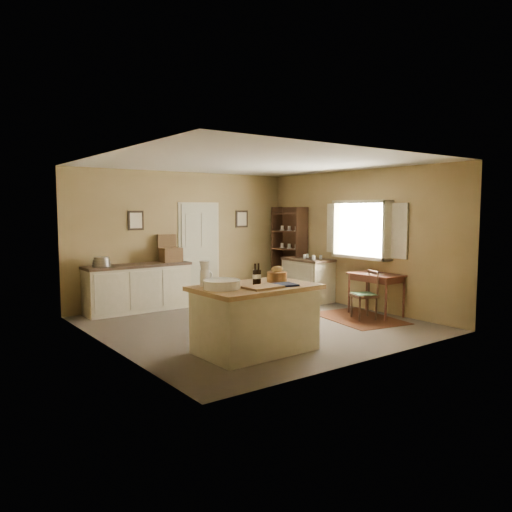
{
  "coord_description": "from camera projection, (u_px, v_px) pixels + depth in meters",
  "views": [
    {
      "loc": [
        -4.93,
        -6.68,
        1.94
      ],
      "look_at": [
        0.06,
        0.07,
        1.15
      ],
      "focal_mm": 35.0,
      "sensor_mm": 36.0,
      "label": 1
    }
  ],
  "objects": [
    {
      "name": "ground",
      "position": [
        255.0,
        324.0,
        8.44
      ],
      "size": [
        5.0,
        5.0,
        0.0
      ],
      "primitive_type": "plane",
      "color": "brown",
      "rests_on": "ground"
    },
    {
      "name": "wall_right",
      "position": [
        358.0,
        239.0,
        9.8
      ],
      "size": [
        0.1,
        5.0,
        2.7
      ],
      "primitive_type": "cube",
      "color": "#8F794F",
      "rests_on": "ground"
    },
    {
      "name": "window",
      "position": [
        363.0,
        229.0,
        9.57
      ],
      "size": [
        0.25,
        1.99,
        1.12
      ],
      "color": "beige",
      "rests_on": "ground"
    },
    {
      "name": "right_cabinet",
      "position": [
        308.0,
        279.0,
        10.58
      ],
      "size": [
        0.61,
        1.1,
        0.99
      ],
      "color": "beige",
      "rests_on": "ground"
    },
    {
      "name": "framed_prints",
      "position": [
        193.0,
        220.0,
        10.38
      ],
      "size": [
        2.82,
        0.02,
        0.38
      ],
      "color": "black",
      "rests_on": "ground"
    },
    {
      "name": "door",
      "position": [
        199.0,
        251.0,
        10.53
      ],
      "size": [
        0.97,
        0.06,
        2.11
      ],
      "primitive_type": "cube",
      "color": "#AAA88D",
      "rests_on": "ground"
    },
    {
      "name": "desk_chair",
      "position": [
        364.0,
        296.0,
        8.8
      ],
      "size": [
        0.51,
        0.51,
        0.84
      ],
      "primitive_type": null,
      "rotation": [
        0.0,
        0.0,
        -0.38
      ],
      "color": "#311D14",
      "rests_on": "ground"
    },
    {
      "name": "wall_back",
      "position": [
        184.0,
        238.0,
        10.32
      ],
      "size": [
        5.0,
        0.1,
        2.7
      ],
      "primitive_type": "cube",
      "color": "#8F794F",
      "rests_on": "ground"
    },
    {
      "name": "rug",
      "position": [
        359.0,
        318.0,
        8.89
      ],
      "size": [
        1.37,
        1.77,
        0.01
      ],
      "primitive_type": "cube",
      "rotation": [
        0.0,
        0.0,
        -0.18
      ],
      "color": "#512512",
      "rests_on": "ground"
    },
    {
      "name": "wall_left",
      "position": [
        109.0,
        252.0,
        6.84
      ],
      "size": [
        0.1,
        5.0,
        2.7
      ],
      "primitive_type": "cube",
      "color": "#8F794F",
      "rests_on": "ground"
    },
    {
      "name": "shelving_unit",
      "position": [
        290.0,
        251.0,
        11.23
      ],
      "size": [
        0.34,
        0.89,
        1.99
      ],
      "color": "#311D14",
      "rests_on": "ground"
    },
    {
      "name": "work_island",
      "position": [
        255.0,
        317.0,
        6.79
      ],
      "size": [
        1.67,
        1.11,
        1.2
      ],
      "rotation": [
        0.0,
        0.0,
        0.03
      ],
      "color": "beige",
      "rests_on": "ground"
    },
    {
      "name": "sideboard",
      "position": [
        139.0,
        286.0,
        9.48
      ],
      "size": [
        2.02,
        0.58,
        1.18
      ],
      "color": "beige",
      "rests_on": "ground"
    },
    {
      "name": "wall_front",
      "position": [
        372.0,
        256.0,
        6.32
      ],
      "size": [
        5.0,
        0.1,
        2.7
      ],
      "primitive_type": "cube",
      "color": "#8F794F",
      "rests_on": "ground"
    },
    {
      "name": "ceiling",
      "position": [
        255.0,
        163.0,
        8.19
      ],
      "size": [
        5.0,
        5.0,
        0.0
      ],
      "primitive_type": "plane",
      "color": "silver",
      "rests_on": "wall_back"
    },
    {
      "name": "writing_desk",
      "position": [
        376.0,
        279.0,
        9.1
      ],
      "size": [
        0.57,
        0.94,
        0.82
      ],
      "color": "#3E1C14",
      "rests_on": "ground"
    }
  ]
}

